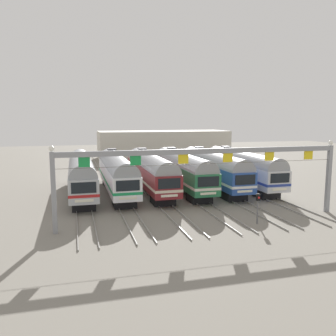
{
  "coord_description": "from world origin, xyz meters",
  "views": [
    {
      "loc": [
        -10.98,
        -41.86,
        9.09
      ],
      "look_at": [
        1.29,
        4.0,
        2.33
      ],
      "focal_mm": 37.72,
      "sensor_mm": 36.0,
      "label": 1
    }
  ],
  "objects_px": {
    "commuter_train_green": "(182,169)",
    "commuter_train_stainless": "(81,173)",
    "commuter_train_blue": "(212,168)",
    "yard_signal_mast": "(258,203)",
    "commuter_train_white": "(117,172)",
    "commuter_train_maroon": "(150,171)",
    "catenary_gantry": "(206,162)",
    "commuter_train_silver": "(242,167)"
  },
  "relations": [
    {
      "from": "commuter_train_green",
      "to": "commuter_train_stainless",
      "type": "bearing_deg",
      "value": -179.98
    },
    {
      "from": "commuter_train_blue",
      "to": "yard_signal_mast",
      "type": "bearing_deg",
      "value": -97.6
    },
    {
      "from": "commuter_train_white",
      "to": "commuter_train_blue",
      "type": "xyz_separation_m",
      "value": [
        12.29,
        0.0,
        0.0
      ]
    },
    {
      "from": "commuter_train_stainless",
      "to": "commuter_train_maroon",
      "type": "xyz_separation_m",
      "value": [
        8.19,
        0.0,
        0.0
      ]
    },
    {
      "from": "yard_signal_mast",
      "to": "commuter_train_stainless",
      "type": "bearing_deg",
      "value": 133.05
    },
    {
      "from": "catenary_gantry",
      "to": "yard_signal_mast",
      "type": "distance_m",
      "value": 5.67
    },
    {
      "from": "commuter_train_stainless",
      "to": "catenary_gantry",
      "type": "distance_m",
      "value": 17.15
    },
    {
      "from": "commuter_train_stainless",
      "to": "commuter_train_green",
      "type": "distance_m",
      "value": 12.29
    },
    {
      "from": "commuter_train_stainless",
      "to": "commuter_train_silver",
      "type": "relative_size",
      "value": 1.0
    },
    {
      "from": "commuter_train_white",
      "to": "commuter_train_maroon",
      "type": "height_order",
      "value": "same"
    },
    {
      "from": "catenary_gantry",
      "to": "commuter_train_green",
      "type": "bearing_deg",
      "value": 81.37
    },
    {
      "from": "commuter_train_white",
      "to": "commuter_train_green",
      "type": "relative_size",
      "value": 1.0
    },
    {
      "from": "commuter_train_white",
      "to": "commuter_train_silver",
      "type": "height_order",
      "value": "same"
    },
    {
      "from": "commuter_train_white",
      "to": "yard_signal_mast",
      "type": "bearing_deg",
      "value": -56.29
    },
    {
      "from": "commuter_train_stainless",
      "to": "yard_signal_mast",
      "type": "bearing_deg",
      "value": -46.95
    },
    {
      "from": "commuter_train_green",
      "to": "yard_signal_mast",
      "type": "bearing_deg",
      "value": -82.4
    },
    {
      "from": "commuter_train_white",
      "to": "commuter_train_maroon",
      "type": "bearing_deg",
      "value": 0.0
    },
    {
      "from": "catenary_gantry",
      "to": "yard_signal_mast",
      "type": "height_order",
      "value": "catenary_gantry"
    },
    {
      "from": "commuter_train_blue",
      "to": "commuter_train_silver",
      "type": "bearing_deg",
      "value": 0.0
    },
    {
      "from": "commuter_train_blue",
      "to": "commuter_train_silver",
      "type": "relative_size",
      "value": 1.0
    },
    {
      "from": "commuter_train_stainless",
      "to": "commuter_train_green",
      "type": "xyz_separation_m",
      "value": [
        12.29,
        0.0,
        0.0
      ]
    },
    {
      "from": "commuter_train_green",
      "to": "commuter_train_white",
      "type": "bearing_deg",
      "value": 180.0
    },
    {
      "from": "commuter_train_white",
      "to": "commuter_train_blue",
      "type": "height_order",
      "value": "same"
    },
    {
      "from": "commuter_train_white",
      "to": "yard_signal_mast",
      "type": "relative_size",
      "value": 6.7
    },
    {
      "from": "commuter_train_white",
      "to": "commuter_train_blue",
      "type": "relative_size",
      "value": 1.0
    },
    {
      "from": "commuter_train_white",
      "to": "commuter_train_silver",
      "type": "distance_m",
      "value": 16.39
    },
    {
      "from": "commuter_train_maroon",
      "to": "commuter_train_white",
      "type": "bearing_deg",
      "value": 180.0
    },
    {
      "from": "commuter_train_maroon",
      "to": "commuter_train_blue",
      "type": "height_order",
      "value": "same"
    },
    {
      "from": "commuter_train_stainless",
      "to": "commuter_train_blue",
      "type": "bearing_deg",
      "value": 0.02
    },
    {
      "from": "catenary_gantry",
      "to": "yard_signal_mast",
      "type": "relative_size",
      "value": 9.54
    },
    {
      "from": "commuter_train_green",
      "to": "commuter_train_silver",
      "type": "bearing_deg",
      "value": 0.0
    },
    {
      "from": "commuter_train_maroon",
      "to": "catenary_gantry",
      "type": "height_order",
      "value": "catenary_gantry"
    },
    {
      "from": "commuter_train_silver",
      "to": "catenary_gantry",
      "type": "xyz_separation_m",
      "value": [
        -10.24,
        -13.5,
        2.66
      ]
    },
    {
      "from": "commuter_train_stainless",
      "to": "yard_signal_mast",
      "type": "xyz_separation_m",
      "value": [
        14.34,
        -15.35,
        -0.8
      ]
    },
    {
      "from": "commuter_train_maroon",
      "to": "commuter_train_green",
      "type": "bearing_deg",
      "value": 0.0
    },
    {
      "from": "catenary_gantry",
      "to": "yard_signal_mast",
      "type": "bearing_deg",
      "value": -24.36
    },
    {
      "from": "commuter_train_green",
      "to": "yard_signal_mast",
      "type": "height_order",
      "value": "commuter_train_green"
    },
    {
      "from": "commuter_train_stainless",
      "to": "commuter_train_green",
      "type": "height_order",
      "value": "commuter_train_green"
    },
    {
      "from": "catenary_gantry",
      "to": "yard_signal_mast",
      "type": "xyz_separation_m",
      "value": [
        4.1,
        -1.85,
        -3.46
      ]
    },
    {
      "from": "commuter_train_blue",
      "to": "catenary_gantry",
      "type": "distance_m",
      "value": 15.07
    },
    {
      "from": "commuter_train_stainless",
      "to": "commuter_train_blue",
      "type": "distance_m",
      "value": 16.39
    },
    {
      "from": "commuter_train_white",
      "to": "catenary_gantry",
      "type": "bearing_deg",
      "value": -65.52
    }
  ]
}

